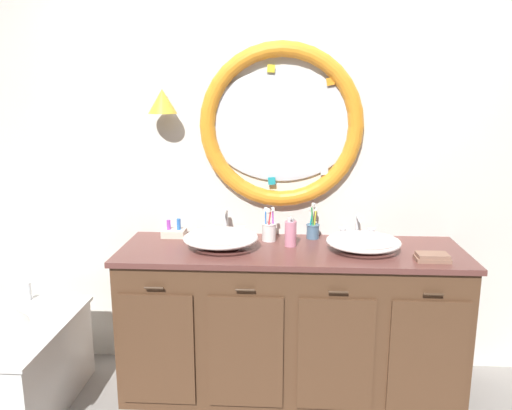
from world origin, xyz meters
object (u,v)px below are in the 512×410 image
(toothbrush_holder_right, at_px, (313,229))
(soap_dispenser, at_px, (291,233))
(sink_basin_left, at_px, (221,238))
(toothbrush_holder_left, at_px, (269,231))
(sink_basin_right, at_px, (363,242))
(folded_hand_towel, at_px, (432,257))
(toiletry_basket, at_px, (174,232))

(toothbrush_holder_right, relative_size, soap_dispenser, 1.27)
(sink_basin_left, height_order, toothbrush_holder_right, toothbrush_holder_right)
(sink_basin_left, height_order, toothbrush_holder_left, toothbrush_holder_left)
(sink_basin_right, distance_m, toothbrush_holder_left, 0.56)
(sink_basin_right, height_order, toothbrush_holder_left, toothbrush_holder_left)
(toothbrush_holder_left, bearing_deg, sink_basin_left, -146.54)
(sink_basin_left, bearing_deg, soap_dispenser, 10.77)
(toothbrush_holder_left, relative_size, folded_hand_towel, 1.17)
(toothbrush_holder_right, bearing_deg, folded_hand_towel, -32.63)
(sink_basin_right, bearing_deg, soap_dispenser, 169.48)
(sink_basin_left, bearing_deg, toothbrush_holder_left, 33.46)
(sink_basin_right, relative_size, toiletry_basket, 2.97)
(folded_hand_towel, xyz_separation_m, toiletry_basket, (-1.45, 0.38, 0.01))
(soap_dispenser, relative_size, toiletry_basket, 1.27)
(toothbrush_holder_left, xyz_separation_m, folded_hand_towel, (0.87, -0.32, -0.04))
(sink_basin_left, bearing_deg, toiletry_basket, 144.14)
(toothbrush_holder_left, distance_m, toothbrush_holder_right, 0.27)
(soap_dispenser, distance_m, toiletry_basket, 0.73)
(toothbrush_holder_right, bearing_deg, soap_dispenser, -129.18)
(sink_basin_left, height_order, sink_basin_right, sink_basin_left)
(toiletry_basket, bearing_deg, soap_dispenser, -12.32)
(toothbrush_holder_right, bearing_deg, sink_basin_right, -42.08)
(sink_basin_left, xyz_separation_m, toiletry_basket, (-0.32, 0.23, -0.03))
(toiletry_basket, bearing_deg, sink_basin_right, -11.67)
(sink_basin_left, bearing_deg, sink_basin_right, 0.00)
(soap_dispenser, distance_m, folded_hand_towel, 0.77)
(folded_hand_towel, bearing_deg, sink_basin_left, 172.65)
(toothbrush_holder_left, height_order, toothbrush_holder_right, toothbrush_holder_right)
(soap_dispenser, bearing_deg, sink_basin_left, -169.23)
(toothbrush_holder_right, bearing_deg, toiletry_basket, -179.26)
(toothbrush_holder_right, bearing_deg, toothbrush_holder_left, -166.05)
(toothbrush_holder_left, height_order, soap_dispenser, toothbrush_holder_left)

